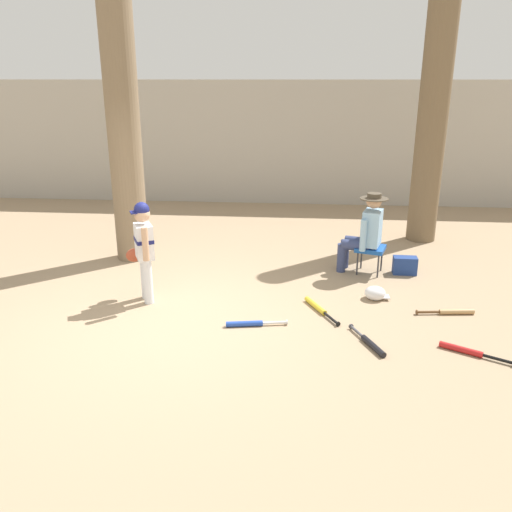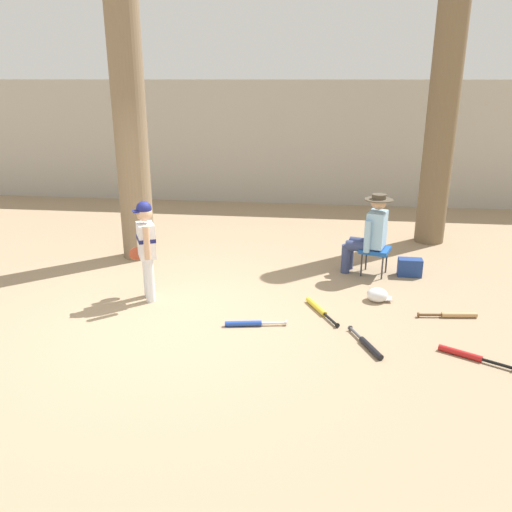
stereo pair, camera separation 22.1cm
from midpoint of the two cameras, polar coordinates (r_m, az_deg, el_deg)
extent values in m
plane|color=#9E8466|center=(6.31, -10.31, -7.34)|extent=(60.00, 60.00, 0.00)
cube|color=#ADA89E|center=(12.21, -2.64, 12.23)|extent=(18.00, 0.36, 2.71)
cylinder|color=#7F6B51|center=(8.28, -15.21, 16.59)|extent=(0.50, 0.50, 5.04)
cone|color=#7F6B51|center=(8.72, -13.81, -0.13)|extent=(0.67, 0.67, 0.30)
cylinder|color=brown|center=(9.46, 18.03, 14.64)|extent=(0.50, 0.50, 4.41)
cone|color=brown|center=(9.84, 16.75, 1.76)|extent=(0.81, 0.81, 0.30)
cylinder|color=white|center=(6.83, -12.57, -2.76)|extent=(0.12, 0.12, 0.58)
cylinder|color=white|center=(7.00, -12.80, -2.25)|extent=(0.12, 0.12, 0.58)
cube|color=white|center=(6.75, -12.99, 1.54)|extent=(0.31, 0.36, 0.44)
cube|color=navy|center=(6.75, -13.00, 1.72)|extent=(0.32, 0.37, 0.05)
sphere|color=tan|center=(6.66, -13.21, 4.41)|extent=(0.20, 0.20, 0.20)
sphere|color=navy|center=(6.65, -13.25, 4.91)|extent=(0.19, 0.19, 0.19)
cube|color=navy|center=(6.64, -14.00, 4.62)|extent=(0.15, 0.17, 0.02)
cylinder|color=tan|center=(6.51, -12.88, 1.27)|extent=(0.11, 0.11, 0.42)
cylinder|color=tan|center=(6.97, -13.52, 1.35)|extent=(0.11, 0.11, 0.40)
ellipsoid|color=#AD472D|center=(7.03, -13.93, 0.10)|extent=(0.25, 0.20, 0.18)
cube|color=#194C9E|center=(7.83, 11.54, 0.81)|extent=(0.50, 0.50, 0.06)
cylinder|color=#333338|center=(7.78, 10.15, -0.71)|extent=(0.02, 0.02, 0.38)
cylinder|color=#333338|center=(8.06, 10.62, -0.05)|extent=(0.02, 0.02, 0.38)
cylinder|color=#333338|center=(7.73, 12.32, -0.98)|extent=(0.02, 0.02, 0.38)
cylinder|color=#333338|center=(8.01, 12.71, -0.31)|extent=(0.02, 0.02, 0.38)
cylinder|color=navy|center=(7.87, 8.47, -0.20)|extent=(0.13, 0.13, 0.43)
cylinder|color=navy|center=(8.05, 8.82, 0.23)|extent=(0.13, 0.13, 0.43)
cylinder|color=navy|center=(7.76, 9.98, 1.12)|extent=(0.43, 0.26, 0.15)
cylinder|color=navy|center=(7.95, 10.29, 1.53)|extent=(0.43, 0.26, 0.15)
cube|color=#8CB7D8|center=(7.74, 11.69, 2.99)|extent=(0.34, 0.41, 0.52)
cylinder|color=#8CB7D8|center=(7.57, 10.75, 2.20)|extent=(0.11, 0.11, 0.46)
cylinder|color=#8CB7D8|center=(7.98, 11.40, 3.03)|extent=(0.11, 0.11, 0.46)
sphere|color=tan|center=(7.65, 11.89, 5.87)|extent=(0.22, 0.22, 0.22)
cylinder|color=#4C4233|center=(7.64, 11.90, 6.11)|extent=(0.40, 0.40, 0.02)
cylinder|color=#4C4233|center=(7.63, 11.92, 6.36)|extent=(0.20, 0.20, 0.09)
cube|color=navy|center=(7.99, 15.09, -1.00)|extent=(0.34, 0.19, 0.26)
cylinder|color=#2347AD|center=(6.16, -2.31, -7.37)|extent=(0.43, 0.14, 0.07)
cylinder|color=silver|center=(6.18, 1.01, -7.26)|extent=(0.29, 0.08, 0.03)
cylinder|color=silver|center=(6.20, 2.34, -7.20)|extent=(0.02, 0.06, 0.06)
cylinder|color=yellow|center=(6.65, 5.52, -5.39)|extent=(0.28, 0.46, 0.07)
cylinder|color=black|center=(6.33, 7.18, -6.75)|extent=(0.17, 0.30, 0.03)
cylinder|color=black|center=(6.21, 7.89, -7.34)|extent=(0.06, 0.04, 0.06)
cylinder|color=red|center=(5.98, 20.35, -9.48)|extent=(0.42, 0.27, 0.07)
cylinder|color=black|center=(5.93, 23.82, -10.22)|extent=(0.27, 0.17, 0.03)
cylinder|color=black|center=(5.79, 11.54, -9.56)|extent=(0.23, 0.42, 0.07)
cylinder|color=#4C4C51|center=(6.06, 9.88, -8.10)|extent=(0.14, 0.27, 0.03)
cylinder|color=#4C4C51|center=(6.18, 9.27, -7.55)|extent=(0.06, 0.04, 0.06)
cylinder|color=tan|center=(6.87, 20.09, -5.71)|extent=(0.43, 0.11, 0.07)
cylinder|color=brown|center=(6.75, 17.30, -5.84)|extent=(0.28, 0.06, 0.03)
cylinder|color=brown|center=(6.70, 16.15, -5.89)|extent=(0.02, 0.06, 0.06)
ellipsoid|color=silver|center=(7.02, 11.92, -3.97)|extent=(0.27, 0.25, 0.19)
cube|color=silver|center=(7.05, 12.95, -4.32)|extent=(0.11, 0.14, 0.02)
camera|label=1|loc=(0.11, -91.02, -0.35)|focal=36.84mm
camera|label=2|loc=(0.11, 88.98, 0.35)|focal=36.84mm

